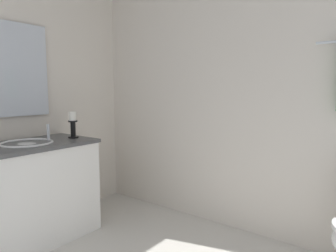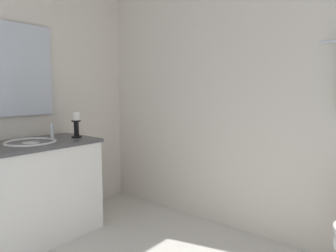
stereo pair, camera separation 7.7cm
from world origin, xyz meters
The scene contains 6 objects.
wall_back centered at (0.00, 1.10, 1.23)m, with size 3.12×0.04×2.45m, color silver.
wall_left centered at (-1.56, 0.00, 1.23)m, with size 0.04×2.21×2.45m, color silver.
vanity_cabinet centered at (-1.23, -0.15, 0.41)m, with size 0.58×1.03×0.82m.
sink_basin centered at (-1.23, -0.15, 0.78)m, with size 0.40×0.40×0.24m.
mirror centered at (-1.51, -0.15, 1.42)m, with size 0.02×0.73×0.80m, color silver.
candle_holder_tall centered at (-1.18, 0.25, 0.94)m, with size 0.09×0.09×0.23m.
Camera 1 is at (1.09, -1.34, 1.24)m, focal length 31.97 mm.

